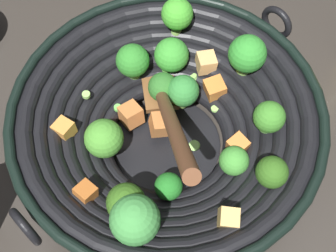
% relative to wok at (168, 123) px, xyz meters
% --- Properties ---
extents(ground_plane, '(4.00, 4.00, 0.00)m').
position_rel_wok_xyz_m(ground_plane, '(-0.00, 0.00, -0.07)').
color(ground_plane, '#332D28').
extents(wok, '(0.43, 0.43, 0.25)m').
position_rel_wok_xyz_m(wok, '(0.00, 0.00, 0.00)').
color(wok, black).
rests_on(wok, ground).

